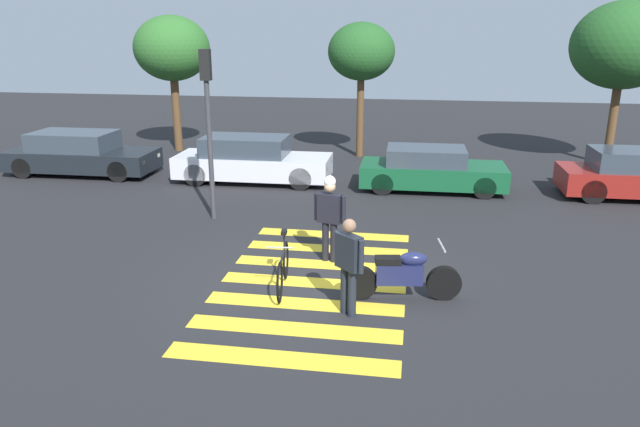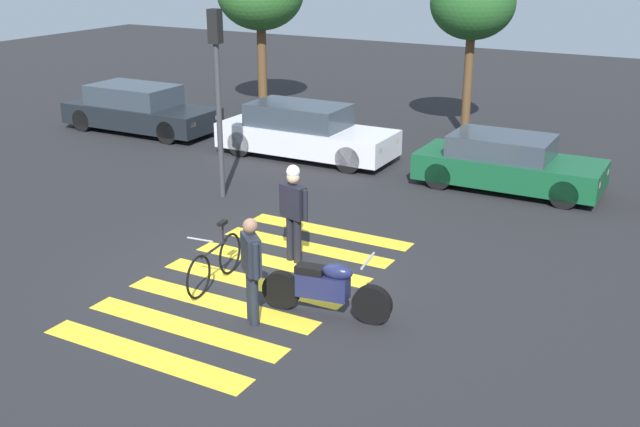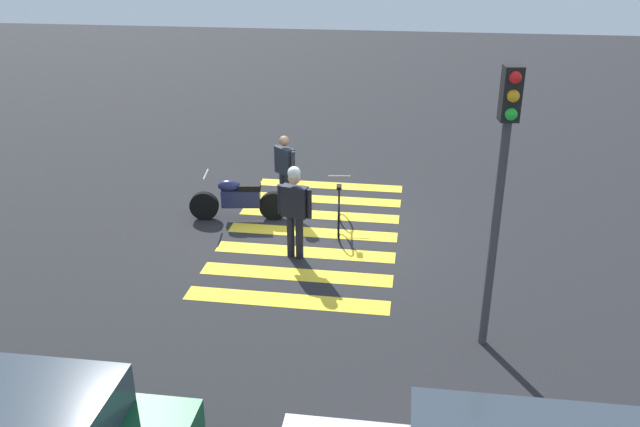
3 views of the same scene
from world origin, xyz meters
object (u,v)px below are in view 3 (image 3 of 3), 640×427
at_px(police_motorcycle, 239,199).
at_px(officer_by_motorcycle, 295,206).
at_px(traffic_light_pole, 503,167).
at_px(officer_on_foot, 285,168).
at_px(leaning_bicycle, 339,209).

relative_size(police_motorcycle, officer_by_motorcycle, 1.16).
xyz_separation_m(officer_by_motorcycle, traffic_light_pole, (-3.24, 2.34, 1.71)).
bearing_deg(police_motorcycle, traffic_light_pole, 140.53).
height_order(officer_on_foot, traffic_light_pole, traffic_light_pole).
distance_m(leaning_bicycle, traffic_light_pole, 5.19).
relative_size(leaning_bicycle, traffic_light_pole, 0.43).
distance_m(police_motorcycle, officer_on_foot, 1.21).
bearing_deg(leaning_bicycle, traffic_light_pole, 124.38).
height_order(officer_on_foot, officer_by_motorcycle, officer_by_motorcycle).
relative_size(leaning_bicycle, officer_by_motorcycle, 0.98).
height_order(leaning_bicycle, officer_on_foot, officer_on_foot).
distance_m(police_motorcycle, traffic_light_pole, 6.54).
bearing_deg(traffic_light_pole, officer_by_motorcycle, -35.80).
relative_size(officer_by_motorcycle, traffic_light_pole, 0.44).
xyz_separation_m(leaning_bicycle, traffic_light_pole, (-2.61, 3.82, 2.35)).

